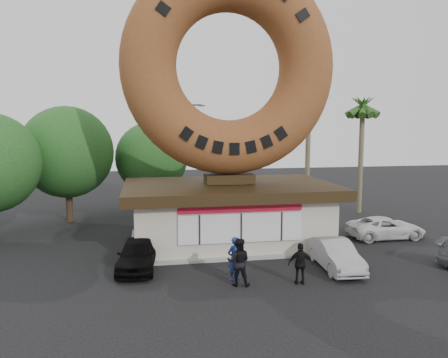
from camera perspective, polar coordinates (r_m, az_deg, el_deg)
name	(u,v)px	position (r m, az deg, el deg)	size (l,w,h in m)	color
ground	(256,281)	(18.66, 4.19, -13.13)	(90.00, 90.00, 0.00)	black
donut_shop	(229,211)	(23.81, 0.67, -4.21)	(11.20, 7.20, 3.80)	beige
giant_donut	(229,67)	(23.54, 0.69, 14.44)	(11.29, 11.29, 2.88)	brown
tree_west	(67,152)	(30.44, -19.82, 3.31)	(6.00, 6.00, 7.65)	#473321
tree_mid	(152,158)	(32.04, -9.42, 2.70)	(5.20, 5.20, 6.63)	#473321
palm_near	(309,98)	(33.20, 11.05, 10.40)	(2.60, 2.60, 9.75)	#726651
palm_far	(363,110)	(33.23, 17.66, 8.59)	(2.60, 2.60, 8.75)	#726651
street_lamp	(180,151)	(33.10, -5.74, 3.70)	(2.11, 0.20, 8.00)	#59595E
person_left	(234,259)	(18.42, 1.38, -10.35)	(0.67, 0.44, 1.85)	navy
person_center	(239,262)	(17.85, 1.93, -10.76)	(0.95, 0.74, 1.95)	black
person_right	(301,264)	(18.27, 9.97, -10.85)	(1.00, 0.42, 1.70)	black
car_black	(137,254)	(20.18, -11.26, -9.61)	(1.62, 4.03, 1.37)	black
car_silver	(336,255)	(20.48, 14.36, -9.56)	(1.37, 3.93, 1.30)	#9D9DA2
car_white	(386,228)	(26.66, 20.37, -5.98)	(2.02, 4.38, 1.22)	silver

